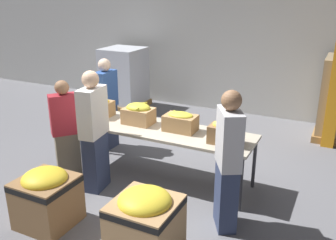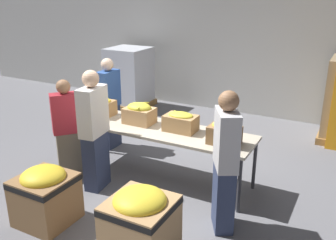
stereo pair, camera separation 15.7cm
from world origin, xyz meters
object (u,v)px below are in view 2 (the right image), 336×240
volunteer_0 (109,104)px  volunteer_3 (225,163)px  sorting_table (157,131)px  pallet_stack_1 (129,78)px  donation_bin_0 (45,194)px  volunteer_2 (94,132)px  banana_box_2 (181,122)px  volunteer_1 (67,130)px  banana_box_1 (139,113)px  banana_box_3 (225,133)px  donation_bin_1 (140,222)px  banana_box_0 (100,106)px

volunteer_0 → volunteer_3: (2.64, -1.36, 0.04)m
sorting_table → volunteer_0: bearing=155.0°
pallet_stack_1 → donation_bin_0: bearing=-68.6°
volunteer_2 → pallet_stack_1: size_ratio=1.22×
banana_box_2 → volunteer_1: 1.69m
sorting_table → volunteer_1: (-1.19, -0.60, 0.00)m
banana_box_1 → pallet_stack_1: bearing=126.4°
banana_box_1 → volunteer_3: size_ratio=0.26×
volunteer_0 → donation_bin_0: volunteer_0 is taller
donation_bin_0 → banana_box_3: bearing=42.4°
volunteer_3 → pallet_stack_1: bearing=16.8°
volunteer_2 → volunteer_0: bearing=20.7°
volunteer_3 → donation_bin_1: (-0.58, -0.91, -0.43)m
pallet_stack_1 → volunteer_2: bearing=-63.3°
donation_bin_0 → volunteer_2: bearing=89.6°
volunteer_1 → volunteer_2: 0.58m
volunteer_3 → donation_bin_1: size_ratio=2.13×
volunteer_0 → banana_box_2: bearing=71.8°
banana_box_3 → donation_bin_1: (-0.33, -1.55, -0.53)m
banana_box_1 → volunteer_2: size_ratio=0.26×
banana_box_0 → volunteer_3: size_ratio=0.26×
volunteer_1 → pallet_stack_1: size_ratio=1.07×
banana_box_3 → volunteer_0: (-2.39, 0.71, -0.15)m
banana_box_2 → donation_bin_1: bearing=-77.4°
banana_box_2 → donation_bin_1: size_ratio=0.57×
sorting_table → banana_box_3: 1.09m
banana_box_0 → banana_box_3: 2.18m
pallet_stack_1 → sorting_table: bearing=-49.9°
pallet_stack_1 → volunteer_3: bearing=-44.0°
banana_box_2 → volunteer_2: 1.22m
banana_box_1 → pallet_stack_1: size_ratio=0.31×
banana_box_2 → banana_box_3: size_ratio=1.11×
volunteer_3 → donation_bin_0: size_ratio=2.35×
volunteer_0 → pallet_stack_1: bearing=-154.0°
volunteer_3 → volunteer_0: bearing=33.6°
volunteer_0 → banana_box_3: bearing=73.7°
sorting_table → banana_box_3: banana_box_3 is taller
volunteer_0 → pallet_stack_1: (-1.07, 2.22, -0.11)m
banana_box_2 → pallet_stack_1: pallet_stack_1 is taller
banana_box_0 → pallet_stack_1: bearing=115.0°
sorting_table → volunteer_2: bearing=-132.9°
volunteer_0 → donation_bin_1: 3.08m
volunteer_3 → sorting_table: bearing=31.5°
banana_box_0 → pallet_stack_1: 3.05m
donation_bin_0 → banana_box_0: bearing=105.4°
volunteer_0 → banana_box_1: bearing=60.5°
banana_box_3 → banana_box_1: bearing=174.0°
volunteer_0 → donation_bin_1: bearing=42.6°
donation_bin_0 → donation_bin_1: donation_bin_1 is taller
banana_box_2 → pallet_stack_1: size_ratio=0.32×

